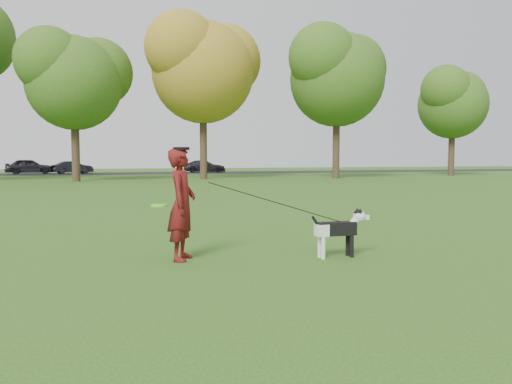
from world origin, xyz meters
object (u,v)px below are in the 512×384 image
object	(u,v)px
man	(182,204)
car_left	(30,166)
dog	(340,227)
car_mid	(73,167)
car_right	(205,166)

from	to	relation	value
man	car_left	distance (m)	40.17
dog	car_left	world-z (taller)	car_left
car_mid	car_left	bearing A→B (deg)	72.53
car_mid	car_right	size ratio (longest dim) A/B	0.84
dog	car_right	world-z (taller)	car_right
dog	car_mid	world-z (taller)	car_mid
dog	car_left	xyz separation A→B (m)	(-9.59, 39.95, 0.24)
dog	man	bearing A→B (deg)	168.51
man	car_left	bearing A→B (deg)	32.32
dog	car_right	size ratio (longest dim) A/B	0.24
car_mid	dog	bearing A→B (deg)	171.22
car_left	man	bearing A→B (deg)	-173.88
dog	car_right	xyz separation A→B (m)	(5.60, 39.95, 0.16)
car_right	car_left	bearing A→B (deg)	101.91
dog	car_right	bearing A→B (deg)	82.02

